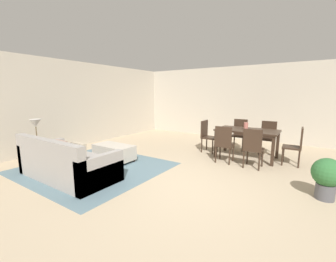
# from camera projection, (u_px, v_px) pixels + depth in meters

# --- Properties ---
(ground_plane) EXTENTS (10.80, 10.80, 0.00)m
(ground_plane) POSITION_uv_depth(u_px,v_px,m) (183.00, 185.00, 4.09)
(ground_plane) COLOR tan
(wall_back) EXTENTS (9.00, 0.12, 2.70)m
(wall_back) POSITION_uv_depth(u_px,v_px,m) (252.00, 103.00, 7.96)
(wall_back) COLOR #BCB2A0
(wall_back) RESTS_ON ground_plane
(wall_left) EXTENTS (0.12, 11.00, 2.70)m
(wall_left) POSITION_uv_depth(u_px,v_px,m) (65.00, 105.00, 6.74)
(wall_left) COLOR #BCB2A0
(wall_left) RESTS_ON ground_plane
(area_rug) EXTENTS (3.00, 2.80, 0.01)m
(area_rug) POSITION_uv_depth(u_px,v_px,m) (95.00, 168.00, 5.05)
(area_rug) COLOR slate
(area_rug) RESTS_ON ground_plane
(couch) EXTENTS (2.14, 0.99, 0.86)m
(couch) POSITION_uv_depth(u_px,v_px,m) (66.00, 164.00, 4.42)
(couch) COLOR gray
(couch) RESTS_ON ground_plane
(ottoman_table) EXTENTS (1.05, 0.54, 0.41)m
(ottoman_table) POSITION_uv_depth(u_px,v_px,m) (114.00, 152.00, 5.55)
(ottoman_table) COLOR #B7AD9E
(ottoman_table) RESTS_ON ground_plane
(side_table) EXTENTS (0.40, 0.40, 0.57)m
(side_table) POSITION_uv_depth(u_px,v_px,m) (38.00, 146.00, 5.24)
(side_table) COLOR olive
(side_table) RESTS_ON ground_plane
(table_lamp) EXTENTS (0.26, 0.26, 0.53)m
(table_lamp) POSITION_uv_depth(u_px,v_px,m) (36.00, 124.00, 5.15)
(table_lamp) COLOR brown
(table_lamp) RESTS_ON side_table
(dining_table) EXTENTS (1.53, 0.89, 0.76)m
(dining_table) POSITION_uv_depth(u_px,v_px,m) (247.00, 133.00, 5.76)
(dining_table) COLOR #332319
(dining_table) RESTS_ON ground_plane
(dining_chair_near_left) EXTENTS (0.42, 0.42, 0.92)m
(dining_chair_near_left) POSITION_uv_depth(u_px,v_px,m) (224.00, 142.00, 5.33)
(dining_chair_near_left) COLOR #332319
(dining_chair_near_left) RESTS_ON ground_plane
(dining_chair_near_right) EXTENTS (0.40, 0.40, 0.92)m
(dining_chair_near_right) POSITION_uv_depth(u_px,v_px,m) (253.00, 146.00, 4.94)
(dining_chair_near_right) COLOR #332319
(dining_chair_near_right) RESTS_ON ground_plane
(dining_chair_far_left) EXTENTS (0.41, 0.41, 0.92)m
(dining_chair_far_left) POSITION_uv_depth(u_px,v_px,m) (239.00, 132.00, 6.69)
(dining_chair_far_left) COLOR #332319
(dining_chair_far_left) RESTS_ON ground_plane
(dining_chair_far_right) EXTENTS (0.40, 0.40, 0.92)m
(dining_chair_far_right) POSITION_uv_depth(u_px,v_px,m) (268.00, 135.00, 6.21)
(dining_chair_far_right) COLOR #332319
(dining_chair_far_right) RESTS_ON ground_plane
(dining_chair_head_east) EXTENTS (0.42, 0.42, 0.92)m
(dining_chair_head_east) POSITION_uv_depth(u_px,v_px,m) (296.00, 144.00, 5.14)
(dining_chair_head_east) COLOR #332319
(dining_chair_head_east) RESTS_ON ground_plane
(dining_chair_head_west) EXTENTS (0.41, 0.41, 0.92)m
(dining_chair_head_west) POSITION_uv_depth(u_px,v_px,m) (207.00, 134.00, 6.39)
(dining_chair_head_west) COLOR #332319
(dining_chair_head_west) RESTS_ON ground_plane
(vase_centerpiece) EXTENTS (0.11, 0.11, 0.19)m
(vase_centerpiece) POSITION_uv_depth(u_px,v_px,m) (246.00, 126.00, 5.71)
(vase_centerpiece) COLOR #B26659
(vase_centerpiece) RESTS_ON dining_table
(potted_plant) EXTENTS (0.46, 0.46, 0.68)m
(potted_plant) POSITION_uv_depth(u_px,v_px,m) (327.00, 176.00, 3.49)
(potted_plant) COLOR #4C4C51
(potted_plant) RESTS_ON ground_plane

